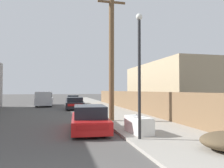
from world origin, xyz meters
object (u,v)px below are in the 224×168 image
object	(u,v)px
car_parked_mid	(75,103)
street_lamp	(139,66)
car_parked_far	(73,100)
utility_pole	(111,53)
parked_sports_car_red	(89,119)
discarded_fridge	(138,125)
pickup_truck	(44,99)

from	to	relation	value
car_parked_mid	street_lamp	bearing A→B (deg)	-81.39
car_parked_mid	car_parked_far	distance (m)	8.46
car_parked_mid	utility_pole	world-z (taller)	utility_pole
street_lamp	parked_sports_car_red	bearing A→B (deg)	119.56
discarded_fridge	utility_pole	bearing A→B (deg)	88.39
car_parked_far	pickup_truck	size ratio (longest dim) A/B	0.79
parked_sports_car_red	street_lamp	size ratio (longest dim) A/B	0.95
utility_pole	car_parked_far	bearing A→B (deg)	94.45
discarded_fridge	car_parked_mid	xyz separation A→B (m)	(-1.92, 14.49, 0.12)
utility_pole	parked_sports_car_red	bearing A→B (deg)	-125.40
street_lamp	car_parked_far	bearing A→B (deg)	93.26
parked_sports_car_red	discarded_fridge	bearing A→B (deg)	-37.17
car_parked_mid	street_lamp	world-z (taller)	street_lamp
car_parked_mid	utility_pole	distance (m)	11.14
discarded_fridge	parked_sports_car_red	bearing A→B (deg)	133.49
pickup_truck	utility_pole	world-z (taller)	utility_pole
parked_sports_car_red	pickup_truck	xyz separation A→B (m)	(-3.43, 17.82, 0.34)
parked_sports_car_red	pickup_truck	distance (m)	18.15
parked_sports_car_red	car_parked_far	bearing A→B (deg)	93.13
discarded_fridge	street_lamp	world-z (taller)	street_lamp
pickup_truck	utility_pole	distance (m)	16.61
pickup_truck	street_lamp	world-z (taller)	street_lamp
utility_pole	car_parked_mid	bearing A→B (deg)	98.99
parked_sports_car_red	car_parked_mid	bearing A→B (deg)	93.45
parked_sports_car_red	car_parked_far	distance (m)	21.21
discarded_fridge	utility_pole	distance (m)	5.74
pickup_truck	street_lamp	size ratio (longest dim) A/B	1.18
car_parked_far	street_lamp	xyz separation A→B (m)	(1.37, -24.08, 2.39)
pickup_truck	street_lamp	bearing A→B (deg)	103.23
car_parked_far	pickup_truck	bearing A→B (deg)	-138.61
discarded_fridge	pickup_truck	world-z (taller)	pickup_truck
car_parked_far	utility_pole	size ratio (longest dim) A/B	0.56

